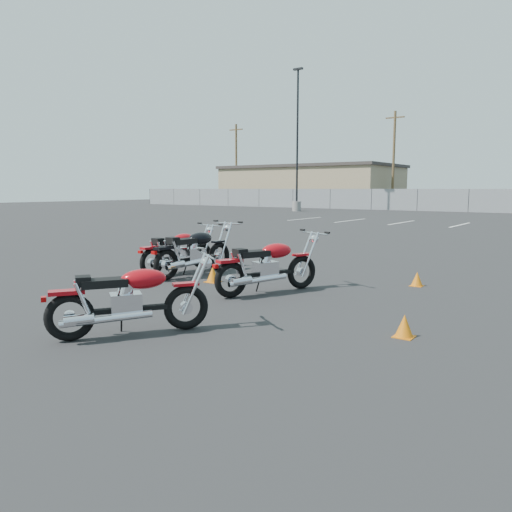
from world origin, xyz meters
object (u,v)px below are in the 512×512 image
Objects in this scene: motorcycle_front_red at (178,251)px; motorcycle_rear_red at (129,299)px; motorcycle_third_red at (268,266)px; motorcycle_second_black at (194,252)px.

motorcycle_rear_red is (2.87, -3.78, -0.01)m from motorcycle_front_red.
motorcycle_third_red is 3.10m from motorcycle_rear_red.
motorcycle_rear_red is at bearing -52.80° from motorcycle_front_red.
motorcycle_front_red is 0.99× the size of motorcycle_third_red.
motorcycle_second_black reaches higher than motorcycle_rear_red.
motorcycle_second_black is (0.55, -0.08, 0.03)m from motorcycle_front_red.
motorcycle_front_red is 0.55m from motorcycle_second_black.
motorcycle_second_black is 4.37m from motorcycle_rear_red.
motorcycle_third_red is (2.84, -0.69, 0.02)m from motorcycle_front_red.
motorcycle_second_black reaches higher than motorcycle_third_red.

